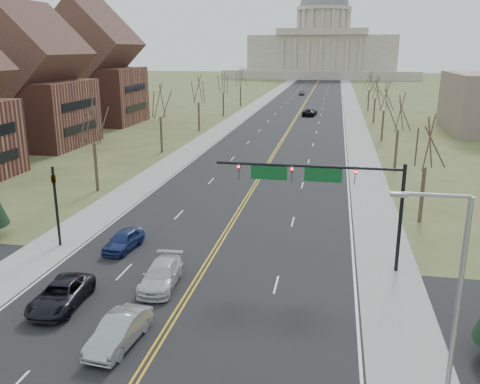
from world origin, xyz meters
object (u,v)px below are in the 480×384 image
at_px(car_far_nb, 310,112).
at_px(signal_mast, 322,182).
at_px(signal_left, 55,197).
at_px(car_sb_inner_second, 161,275).
at_px(street_light, 452,292).
at_px(car_sb_inner_lead, 119,331).
at_px(car_sb_outer_second, 124,240).
at_px(car_sb_outer_lead, 61,295).
at_px(car_far_sb, 302,93).

bearing_deg(car_far_nb, signal_mast, 100.58).
distance_m(signal_left, car_sb_inner_second, 11.19).
xyz_separation_m(signal_left, street_light, (24.24, -13.50, 1.51)).
xyz_separation_m(car_sb_inner_lead, car_far_nb, (4.43, 90.29, 0.03)).
bearing_deg(car_sb_outer_second, street_light, -29.00).
height_order(signal_left, car_sb_outer_lead, signal_left).
bearing_deg(signal_mast, car_sb_outer_lead, -149.12).
bearing_deg(signal_mast, car_sb_inner_lead, -128.88).
distance_m(car_sb_outer_lead, car_sb_inner_second, 5.86).
bearing_deg(car_sb_outer_second, car_sb_inner_lead, -61.61).
relative_size(street_light, car_sb_inner_lead, 2.03).
bearing_deg(car_sb_inner_second, car_far_nb, 82.52).
xyz_separation_m(car_sb_inner_lead, car_sb_outer_second, (-4.72, 11.64, -0.04)).
relative_size(car_sb_inner_lead, car_sb_inner_second, 0.91).
bearing_deg(street_light, car_sb_inner_lead, 172.13).
bearing_deg(car_sb_outer_lead, street_light, -17.84).
distance_m(car_sb_inner_lead, car_far_nb, 90.40).
height_order(car_sb_inner_second, car_sb_outer_second, car_sb_inner_second).
relative_size(signal_left, car_far_sb, 1.42).
bearing_deg(car_sb_inner_lead, car_sb_outer_second, 117.72).
bearing_deg(signal_mast, car_sb_outer_second, 179.38).
bearing_deg(street_light, car_sb_inner_second, 149.79).
bearing_deg(signal_left, car_sb_outer_lead, -60.06).
bearing_deg(car_far_nb, car_far_sb, -77.06).
height_order(street_light, car_sb_outer_lead, street_light).
bearing_deg(street_light, signal_mast, 111.41).
distance_m(signal_left, car_sb_outer_lead, 10.18).
bearing_deg(car_far_sb, signal_mast, -86.97).
xyz_separation_m(car_sb_inner_second, car_far_nb, (4.54, 83.77, 0.05)).
bearing_deg(car_sb_outer_lead, car_far_sb, 85.09).
height_order(street_light, car_sb_inner_lead, street_light).
distance_m(signal_left, car_sb_outer_second, 5.80).
xyz_separation_m(signal_mast, street_light, (5.29, -13.50, -0.54)).
xyz_separation_m(car_sb_inner_lead, car_sb_outer_lead, (-4.83, 3.06, -0.04)).
relative_size(car_sb_outer_second, car_far_nb, 0.74).
distance_m(car_sb_inner_second, car_sb_outer_second, 6.89).
bearing_deg(car_sb_outer_lead, signal_mast, 27.70).
bearing_deg(signal_left, car_sb_outer_second, 1.74).
height_order(signal_mast, signal_left, signal_mast).
bearing_deg(car_sb_outer_lead, car_sb_inner_lead, -35.54).
xyz_separation_m(signal_left, car_far_sb, (9.00, 128.64, -2.98)).
xyz_separation_m(car_sb_inner_lead, car_sb_inner_second, (-0.10, 6.53, -0.02)).
distance_m(car_sb_outer_second, car_far_sb, 128.55).
bearing_deg(car_far_nb, car_sb_inner_second, 93.98).
relative_size(car_sb_outer_lead, car_far_sb, 1.19).
height_order(car_sb_outer_lead, car_sb_outer_second, car_sb_outer_second).
height_order(signal_mast, car_sb_inner_second, signal_mast).
xyz_separation_m(car_sb_outer_lead, car_sb_outer_second, (0.11, 8.58, 0.00)).
bearing_deg(car_far_nb, car_sb_inner_lead, 94.27).
distance_m(signal_mast, car_sb_outer_lead, 17.18).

